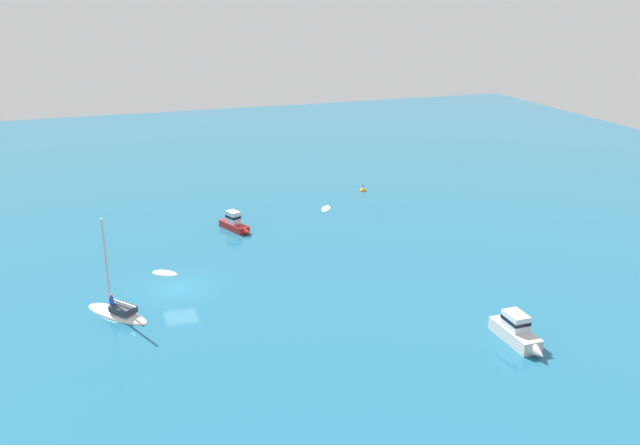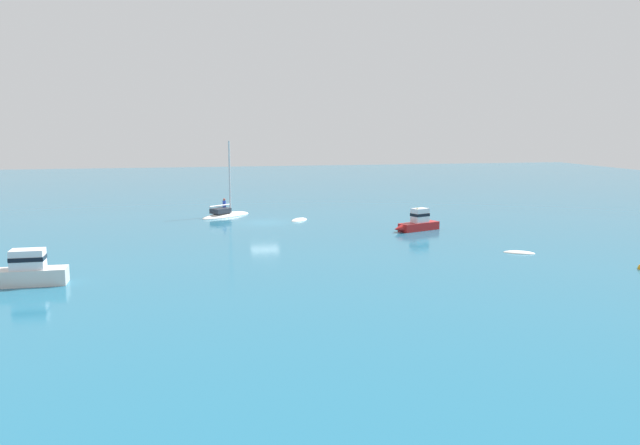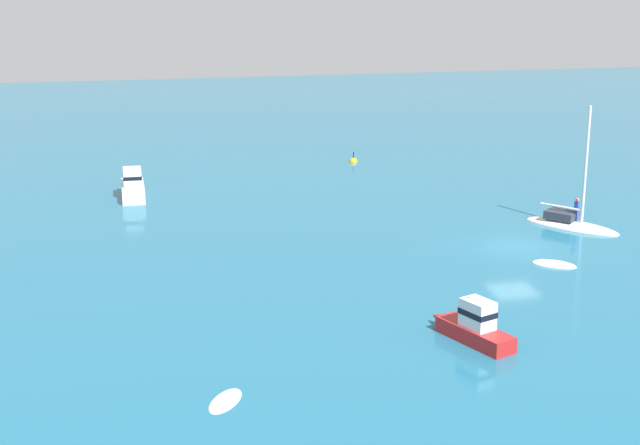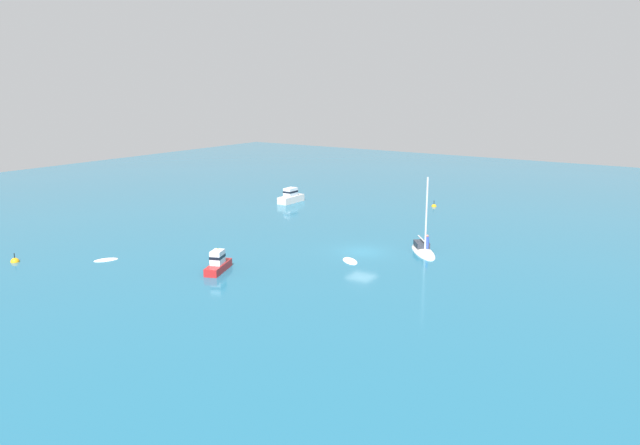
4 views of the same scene
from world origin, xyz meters
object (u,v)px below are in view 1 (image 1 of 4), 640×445
Objects in this scene: tender at (326,209)px; channel_buoy at (363,191)px; rib at (165,274)px; launch at (517,332)px; powerboat at (235,223)px; ketch at (118,312)px.

channel_buoy is (-6.20, -4.86, 0.00)m from tender.
channel_buoy reaches higher than rib.
launch is at bearing 174.86° from rib.
rib is at bearing -27.22° from tender.
powerboat is at bearing -42.57° from tender.
rib is at bearing -64.09° from powerboat.
powerboat is (-11.85, -14.98, 0.50)m from ketch.
tender is 1.97× the size of channel_buoy.
launch is 2.09× the size of rib.
ketch is 36.84m from channel_buoy.
ketch is 6.52× the size of channel_buoy.
launch reaches higher than powerboat.
powerboat reaches higher than channel_buoy.
launch is 28.24m from rib.
ketch is 27.91m from launch.
launch reaches higher than channel_buoy.
tender is 28.96m from ketch.
launch is at bearing 84.01° from channel_buoy.
powerboat is 18.68m from channel_buoy.
powerboat is 11.55m from rib.
tender is 7.88m from channel_buoy.
rib is 2.13× the size of channel_buoy.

